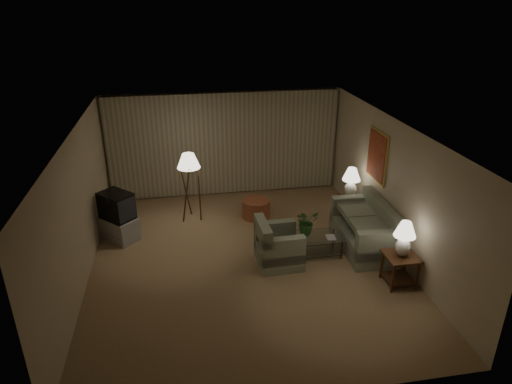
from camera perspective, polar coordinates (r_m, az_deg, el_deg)
The scene contains 16 objects.
ground at distance 9.27m, azimuth -1.35°, elevation -8.46°, with size 7.00×7.00×0.00m, color tan.
room_shell at distance 9.88m, azimuth -2.65°, elevation 4.85°, with size 6.04×7.02×2.72m.
sofa at distance 9.75m, azimuth 13.30°, elevation -4.69°, with size 1.88×1.04×0.81m.
armchair at distance 9.00m, azimuth 2.89°, elevation -6.83°, with size 0.92×0.88×0.74m.
side_table_near at distance 8.76m, azimuth 17.59°, elevation -8.60°, with size 0.57×0.57×0.60m.
side_table_far at distance 10.83m, azimuth 11.54°, elevation -1.60°, with size 0.46×0.39×0.60m.
table_lamp_near at distance 8.47m, azimuth 18.07°, elevation -5.25°, with size 0.39×0.39×0.68m.
table_lamp_far at distance 10.59m, azimuth 11.81°, elevation 1.47°, with size 0.41×0.41×0.71m.
coffee_table at distance 9.37m, azimuth 7.10°, elevation -6.31°, with size 1.20×0.65×0.41m.
tv_cabinet at distance 10.33m, azimuth -16.70°, elevation -4.37°, with size 0.92×0.93×0.50m, color #AFAFB1.
crt_tv at distance 10.09m, azimuth -17.05°, elevation -1.65°, with size 0.82×0.82×0.58m, color black.
floor_lamp at distance 10.61m, azimuth -8.25°, elevation 0.79°, with size 0.53×0.53×1.62m.
ottoman at distance 10.84m, azimuth -0.00°, elevation -2.08°, with size 0.66×0.66×0.44m, color #9E4F35.
vase at distance 9.22m, azimuth 6.27°, elevation -5.28°, with size 0.14×0.14×0.14m, color silver.
flowers at distance 9.07m, azimuth 6.36°, elevation -3.48°, with size 0.46×0.40×0.51m, color #34682E.
book at distance 9.28m, azimuth 8.81°, elevation -5.67°, with size 0.18×0.24×0.02m, color olive.
Camera 1 is at (-1.15, -7.77, 4.93)m, focal length 32.00 mm.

